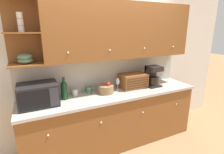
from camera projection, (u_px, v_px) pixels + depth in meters
ground_plane at (107, 134)px, 3.31m from camera, size 24.00×24.00×0.00m
wall_back at (106, 66)px, 2.98m from camera, size 5.25×0.06×2.60m
counter_unit at (114, 119)px, 2.93m from camera, size 2.87×0.61×0.92m
backsplash_panel at (107, 73)px, 2.98m from camera, size 2.85×0.01×0.54m
upper_cabinets at (121, 31)px, 2.73m from camera, size 2.85×0.35×0.85m
microwave at (38, 94)px, 2.33m from camera, size 0.50×0.38×0.30m
wine_bottle at (64, 90)px, 2.52m from camera, size 0.09×0.09×0.33m
mug_blue_second at (75, 92)px, 2.69m from camera, size 0.10×0.09×0.09m
mug at (89, 90)px, 2.81m from camera, size 0.11×0.09×0.09m
fruit_basket at (106, 89)px, 2.79m from camera, size 0.25×0.25×0.19m
wine_glass at (118, 82)px, 2.89m from camera, size 0.06×0.06×0.21m
bread_box at (133, 81)px, 3.03m from camera, size 0.45×0.30×0.25m
coffee_maker at (153, 76)px, 3.10m from camera, size 0.24×0.23×0.37m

